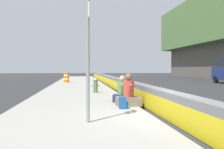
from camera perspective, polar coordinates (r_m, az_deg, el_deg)
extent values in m
plane|color=#2B2B2D|center=(8.03, 12.08, -9.52)|extent=(160.00, 160.00, 0.00)
cube|color=gray|center=(7.61, -7.46, -9.57)|extent=(80.00, 4.40, 0.14)
cube|color=slate|center=(7.97, 12.09, -6.51)|extent=(76.00, 0.44, 0.85)
cube|color=gold|center=(7.90, 10.53, -6.88)|extent=(74.48, 0.01, 0.54)
cylinder|color=gray|center=(7.02, -4.96, 4.86)|extent=(0.09, 0.09, 3.60)
cube|color=white|center=(7.15, -4.82, 12.88)|extent=(0.44, 0.02, 0.36)
cube|color=#1956AD|center=(7.15, -4.70, 12.88)|extent=(0.30, 0.01, 0.10)
cylinder|color=#47663D|center=(15.58, -3.38, -2.40)|extent=(0.24, 0.24, 0.72)
cone|color=gray|center=(15.56, -3.38, -0.79)|extent=(0.26, 0.26, 0.16)
cylinder|color=gray|center=(15.59, -2.76, -2.27)|extent=(0.10, 0.12, 0.10)
cylinder|color=gray|center=(15.57, -4.00, -2.28)|extent=(0.10, 0.12, 0.10)
cube|color=#706651|center=(10.20, 3.37, -5.49)|extent=(0.76, 0.88, 0.32)
cylinder|color=#AD3D33|center=(10.16, 3.37, -2.93)|extent=(0.40, 0.40, 0.60)
sphere|color=brown|center=(10.13, 3.38, -0.50)|extent=(0.26, 0.26, 0.26)
cylinder|color=#AD3D33|center=(10.38, 3.09, -3.17)|extent=(0.31, 0.16, 0.53)
cylinder|color=#AD3D33|center=(9.95, 3.67, -3.37)|extent=(0.31, 0.16, 0.53)
cube|color=#23284C|center=(11.38, 2.13, -4.86)|extent=(0.78, 0.87, 0.29)
cylinder|color=#4C8951|center=(11.34, 2.13, -2.78)|extent=(0.37, 0.37, 0.54)
sphere|color=tan|center=(11.32, 2.13, -0.81)|extent=(0.24, 0.24, 0.24)
cylinder|color=#4C8951|center=(11.55, 2.17, -2.98)|extent=(0.30, 0.18, 0.48)
cylinder|color=#4C8951|center=(11.14, 2.09, -3.13)|extent=(0.30, 0.18, 0.48)
cube|color=navy|center=(9.43, 2.19, -5.80)|extent=(0.32, 0.22, 0.40)
cube|color=navy|center=(9.46, 3.03, -6.14)|extent=(0.22, 0.06, 0.20)
cylinder|color=orange|center=(27.08, -9.30, -0.61)|extent=(0.52, 0.52, 0.95)
cylinder|color=white|center=(27.08, -9.30, -0.21)|extent=(0.54, 0.54, 0.10)
cylinder|color=white|center=(27.09, -9.29, -0.91)|extent=(0.54, 0.54, 0.10)
cylinder|color=black|center=(30.06, 20.49, -0.97)|extent=(0.72, 0.22, 0.72)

